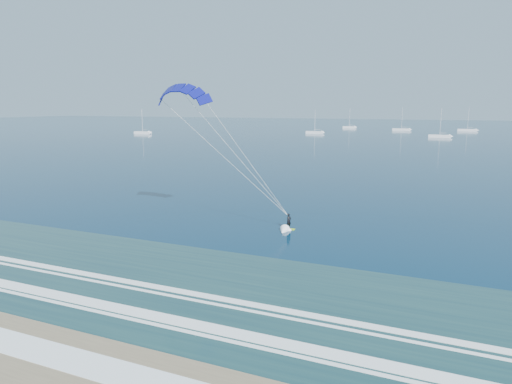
{
  "coord_description": "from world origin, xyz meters",
  "views": [
    {
      "loc": [
        20.82,
        -16.69,
        13.15
      ],
      "look_at": [
        3.26,
        24.29,
        4.7
      ],
      "focal_mm": 32.0,
      "sensor_mm": 36.0,
      "label": 1
    }
  ],
  "objects_px": {
    "sailboat_1": "(315,132)",
    "sailboat_3": "(440,136)",
    "kitesurfer_rig": "(233,152)",
    "sailboat_2": "(401,129)",
    "sailboat_4": "(467,130)",
    "sailboat_0": "(143,133)",
    "sailboat_7": "(349,127)"
  },
  "relations": [
    {
      "from": "sailboat_0",
      "to": "sailboat_7",
      "type": "height_order",
      "value": "sailboat_0"
    },
    {
      "from": "sailboat_0",
      "to": "sailboat_1",
      "type": "xyz_separation_m",
      "value": [
        74.28,
        34.3,
        -0.0
      ]
    },
    {
      "from": "sailboat_1",
      "to": "sailboat_3",
      "type": "relative_size",
      "value": 0.94
    },
    {
      "from": "kitesurfer_rig",
      "to": "sailboat_2",
      "type": "relative_size",
      "value": 1.33
    },
    {
      "from": "sailboat_0",
      "to": "sailboat_4",
      "type": "distance_m",
      "value": 165.59
    },
    {
      "from": "kitesurfer_rig",
      "to": "sailboat_4",
      "type": "xyz_separation_m",
      "value": [
        28.05,
        220.82,
        -7.7
      ]
    },
    {
      "from": "kitesurfer_rig",
      "to": "sailboat_4",
      "type": "bearing_deg",
      "value": 82.76
    },
    {
      "from": "sailboat_0",
      "to": "kitesurfer_rig",
      "type": "bearing_deg",
      "value": -49.96
    },
    {
      "from": "sailboat_0",
      "to": "sailboat_7",
      "type": "bearing_deg",
      "value": 50.08
    },
    {
      "from": "sailboat_0",
      "to": "sailboat_2",
      "type": "relative_size",
      "value": 0.94
    },
    {
      "from": "kitesurfer_rig",
      "to": "sailboat_4",
      "type": "distance_m",
      "value": 222.72
    },
    {
      "from": "sailboat_2",
      "to": "sailboat_0",
      "type": "bearing_deg",
      "value": -144.51
    },
    {
      "from": "kitesurfer_rig",
      "to": "sailboat_1",
      "type": "bearing_deg",
      "value": 103.13
    },
    {
      "from": "kitesurfer_rig",
      "to": "sailboat_2",
      "type": "height_order",
      "value": "kitesurfer_rig"
    },
    {
      "from": "kitesurfer_rig",
      "to": "sailboat_1",
      "type": "height_order",
      "value": "kitesurfer_rig"
    },
    {
      "from": "sailboat_1",
      "to": "sailboat_2",
      "type": "bearing_deg",
      "value": 51.12
    },
    {
      "from": "kitesurfer_rig",
      "to": "sailboat_2",
      "type": "distance_m",
      "value": 213.91
    },
    {
      "from": "sailboat_1",
      "to": "sailboat_7",
      "type": "height_order",
      "value": "sailboat_7"
    },
    {
      "from": "sailboat_4",
      "to": "sailboat_2",
      "type": "bearing_deg",
      "value": -167.61
    },
    {
      "from": "sailboat_2",
      "to": "sailboat_4",
      "type": "distance_m",
      "value": 33.04
    },
    {
      "from": "kitesurfer_rig",
      "to": "sailboat_2",
      "type": "xyz_separation_m",
      "value": [
        -4.21,
        213.73,
        -7.7
      ]
    },
    {
      "from": "sailboat_7",
      "to": "sailboat_4",
      "type": "bearing_deg",
      "value": -7.62
    },
    {
      "from": "sailboat_2",
      "to": "sailboat_7",
      "type": "relative_size",
      "value": 1.07
    },
    {
      "from": "sailboat_4",
      "to": "sailboat_7",
      "type": "bearing_deg",
      "value": 172.38
    },
    {
      "from": "sailboat_2",
      "to": "sailboat_3",
      "type": "distance_m",
      "value": 53.99
    },
    {
      "from": "sailboat_4",
      "to": "sailboat_7",
      "type": "xyz_separation_m",
      "value": [
        -63.47,
        8.49,
        0.0
      ]
    },
    {
      "from": "sailboat_0",
      "to": "sailboat_3",
      "type": "distance_m",
      "value": 133.13
    },
    {
      "from": "sailboat_2",
      "to": "sailboat_4",
      "type": "relative_size",
      "value": 0.98
    },
    {
      "from": "kitesurfer_rig",
      "to": "sailboat_0",
      "type": "distance_m",
      "value": 177.2
    },
    {
      "from": "sailboat_3",
      "to": "sailboat_4",
      "type": "distance_m",
      "value": 58.28
    },
    {
      "from": "kitesurfer_rig",
      "to": "sailboat_7",
      "type": "relative_size",
      "value": 1.42
    },
    {
      "from": "sailboat_0",
      "to": "sailboat_2",
      "type": "xyz_separation_m",
      "value": [
        109.67,
        78.18,
        0.0
      ]
    }
  ]
}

